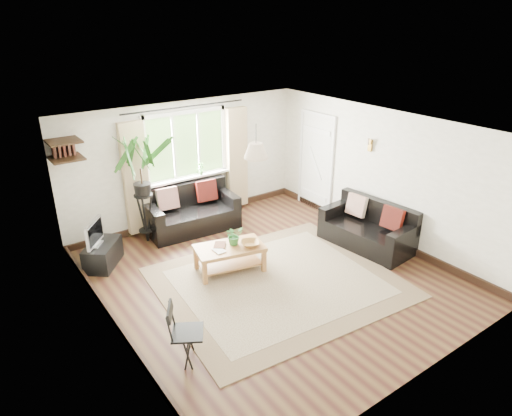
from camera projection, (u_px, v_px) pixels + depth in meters
floor at (270, 276)px, 7.35m from camera, size 5.50×5.50×0.00m
ceiling at (273, 129)px, 6.40m from camera, size 5.50×5.50×0.00m
wall_back at (186, 162)px, 8.93m from camera, size 5.00×0.02×2.40m
wall_front at (429, 291)px, 4.82m from camera, size 5.00×0.02×2.40m
wall_left at (108, 254)px, 5.54m from camera, size 0.02×5.50×2.40m
wall_right at (382, 176)px, 8.21m from camera, size 0.02×5.50×2.40m
rug at (278, 282)px, 7.16m from camera, size 3.78×3.32×0.02m
window at (186, 146)px, 8.76m from camera, size 2.50×0.16×2.16m
door at (316, 163)px, 9.54m from camera, size 0.06×0.96×2.06m
corner_shelf at (65, 150)px, 7.27m from camera, size 0.50×0.50×0.34m
pendant_lamp at (256, 147)px, 6.84m from camera, size 0.36×0.36×0.54m
wall_sconce at (369, 143)px, 8.18m from camera, size 0.12×0.12×0.28m
sofa_back at (192, 210)px, 8.77m from camera, size 1.79×1.00×0.81m
sofa_right at (367, 227)px, 8.15m from camera, size 1.70×0.97×0.77m
coffee_table at (230, 259)px, 7.41m from camera, size 1.20×0.83×0.45m
table_plant at (234, 235)px, 7.34m from camera, size 0.29×0.25×0.32m
bowl at (250, 244)px, 7.33m from camera, size 0.40×0.40×0.07m
book_a at (215, 252)px, 7.14m from camera, size 0.16×0.22×0.02m
book_b at (214, 245)px, 7.34m from camera, size 0.29×0.30×0.02m
tv_stand at (103, 254)px, 7.59m from camera, size 0.81×0.85×0.40m
tv at (94, 233)px, 7.38m from camera, size 0.52×0.57×0.44m
palm_stand at (143, 191)px, 8.08m from camera, size 0.79×0.79×2.00m
folding_chair at (188, 334)px, 5.42m from camera, size 0.56×0.56×0.79m
sill_plant at (201, 168)px, 9.03m from camera, size 0.14×0.10×0.27m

